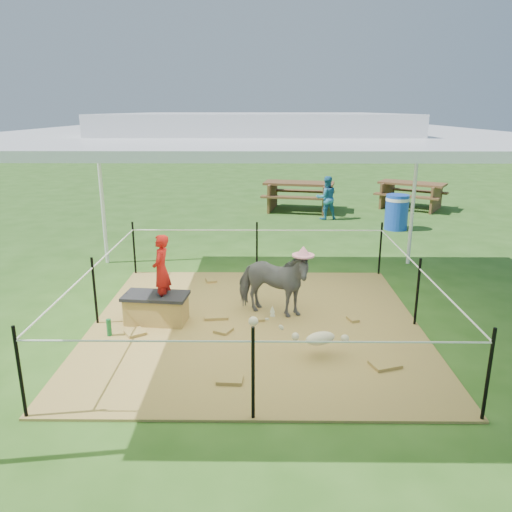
{
  "coord_description": "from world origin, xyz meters",
  "views": [
    {
      "loc": [
        0.07,
        -6.52,
        2.95
      ],
      "look_at": [
        0.0,
        0.6,
        0.85
      ],
      "focal_mm": 35.0,
      "sensor_mm": 36.0,
      "label": 1
    }
  ],
  "objects_px": {
    "trash_barrel": "(397,212)",
    "picnic_table_far": "(411,195)",
    "pony": "(272,283)",
    "straw_bale": "(156,310)",
    "picnic_table_near": "(299,196)",
    "green_bottle": "(109,327)",
    "foal": "(320,336)",
    "distant_person": "(326,198)",
    "woman": "(161,263)"
  },
  "relations": [
    {
      "from": "trash_barrel",
      "to": "picnic_table_far",
      "type": "relative_size",
      "value": 0.46
    },
    {
      "from": "pony",
      "to": "picnic_table_far",
      "type": "xyz_separation_m",
      "value": [
        4.46,
        8.47,
        -0.12
      ]
    },
    {
      "from": "straw_bale",
      "to": "picnic_table_near",
      "type": "height_order",
      "value": "picnic_table_near"
    },
    {
      "from": "picnic_table_far",
      "to": "green_bottle",
      "type": "bearing_deg",
      "value": -94.84
    },
    {
      "from": "trash_barrel",
      "to": "foal",
      "type": "bearing_deg",
      "value": -111.42
    },
    {
      "from": "green_bottle",
      "to": "picnic_table_near",
      "type": "relative_size",
      "value": 0.11
    },
    {
      "from": "green_bottle",
      "to": "picnic_table_far",
      "type": "distance_m",
      "value": 11.36
    },
    {
      "from": "foal",
      "to": "picnic_table_near",
      "type": "relative_size",
      "value": 0.47
    },
    {
      "from": "trash_barrel",
      "to": "picnic_table_far",
      "type": "xyz_separation_m",
      "value": [
        1.19,
        2.84,
        -0.04
      ]
    },
    {
      "from": "distant_person",
      "to": "picnic_table_near",
      "type": "bearing_deg",
      "value": -73.88
    },
    {
      "from": "green_bottle",
      "to": "distant_person",
      "type": "height_order",
      "value": "distant_person"
    },
    {
      "from": "pony",
      "to": "trash_barrel",
      "type": "relative_size",
      "value": 1.31
    },
    {
      "from": "woman",
      "to": "picnic_table_near",
      "type": "distance_m",
      "value": 8.77
    },
    {
      "from": "pony",
      "to": "trash_barrel",
      "type": "bearing_deg",
      "value": -7.72
    },
    {
      "from": "woman",
      "to": "foal",
      "type": "bearing_deg",
      "value": 70.58
    },
    {
      "from": "pony",
      "to": "picnic_table_near",
      "type": "distance_m",
      "value": 8.16
    },
    {
      "from": "pony",
      "to": "picnic_table_near",
      "type": "relative_size",
      "value": 0.57
    },
    {
      "from": "woman",
      "to": "picnic_table_far",
      "type": "relative_size",
      "value": 0.52
    },
    {
      "from": "straw_bale",
      "to": "green_bottle",
      "type": "bearing_deg",
      "value": -140.71
    },
    {
      "from": "picnic_table_near",
      "to": "woman",
      "type": "bearing_deg",
      "value": -95.45
    },
    {
      "from": "straw_bale",
      "to": "picnic_table_far",
      "type": "bearing_deg",
      "value": 55.06
    },
    {
      "from": "trash_barrel",
      "to": "distant_person",
      "type": "bearing_deg",
      "value": 143.47
    },
    {
      "from": "straw_bale",
      "to": "green_bottle",
      "type": "xyz_separation_m",
      "value": [
        -0.55,
        -0.45,
        -0.07
      ]
    },
    {
      "from": "straw_bale",
      "to": "picnic_table_near",
      "type": "xyz_separation_m",
      "value": [
        2.62,
        8.38,
        0.21
      ]
    },
    {
      "from": "foal",
      "to": "distant_person",
      "type": "bearing_deg",
      "value": 58.93
    },
    {
      "from": "trash_barrel",
      "to": "distant_person",
      "type": "distance_m",
      "value": 2.04
    },
    {
      "from": "woman",
      "to": "distant_person",
      "type": "height_order",
      "value": "woman"
    },
    {
      "from": "straw_bale",
      "to": "woman",
      "type": "xyz_separation_m",
      "value": [
        0.1,
        -0.0,
        0.69
      ]
    },
    {
      "from": "woman",
      "to": "picnic_table_near",
      "type": "xyz_separation_m",
      "value": [
        2.52,
        8.38,
        -0.48
      ]
    },
    {
      "from": "straw_bale",
      "to": "foal",
      "type": "distance_m",
      "value": 2.43
    },
    {
      "from": "pony",
      "to": "picnic_table_far",
      "type": "relative_size",
      "value": 0.6
    },
    {
      "from": "foal",
      "to": "distant_person",
      "type": "height_order",
      "value": "distant_person"
    },
    {
      "from": "distant_person",
      "to": "woman",
      "type": "bearing_deg",
      "value": 54.07
    },
    {
      "from": "straw_bale",
      "to": "distant_person",
      "type": "xyz_separation_m",
      "value": [
        3.29,
        7.12,
        0.38
      ]
    },
    {
      "from": "picnic_table_near",
      "to": "trash_barrel",
      "type": "bearing_deg",
      "value": -35.75
    },
    {
      "from": "woman",
      "to": "foal",
      "type": "distance_m",
      "value": 2.41
    },
    {
      "from": "foal",
      "to": "straw_bale",
      "type": "bearing_deg",
      "value": 131.89
    },
    {
      "from": "woman",
      "to": "distant_person",
      "type": "distance_m",
      "value": 7.81
    },
    {
      "from": "woman",
      "to": "pony",
      "type": "relative_size",
      "value": 0.86
    },
    {
      "from": "foal",
      "to": "green_bottle",
      "type": "bearing_deg",
      "value": 145.01
    },
    {
      "from": "straw_bale",
      "to": "woman",
      "type": "height_order",
      "value": "woman"
    },
    {
      "from": "woman",
      "to": "distant_person",
      "type": "bearing_deg",
      "value": 162.11
    },
    {
      "from": "green_bottle",
      "to": "pony",
      "type": "relative_size",
      "value": 0.2
    },
    {
      "from": "distant_person",
      "to": "straw_bale",
      "type": "bearing_deg",
      "value": 53.41
    },
    {
      "from": "pony",
      "to": "distant_person",
      "type": "distance_m",
      "value": 7.04
    },
    {
      "from": "foal",
      "to": "distant_person",
      "type": "distance_m",
      "value": 8.21
    },
    {
      "from": "green_bottle",
      "to": "trash_barrel",
      "type": "xyz_separation_m",
      "value": [
        5.47,
        6.36,
        0.3
      ]
    },
    {
      "from": "picnic_table_far",
      "to": "pony",
      "type": "bearing_deg",
      "value": -86.71
    },
    {
      "from": "straw_bale",
      "to": "trash_barrel",
      "type": "xyz_separation_m",
      "value": [
        4.92,
        5.91,
        0.23
      ]
    },
    {
      "from": "green_bottle",
      "to": "foal",
      "type": "relative_size",
      "value": 0.24
    }
  ]
}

